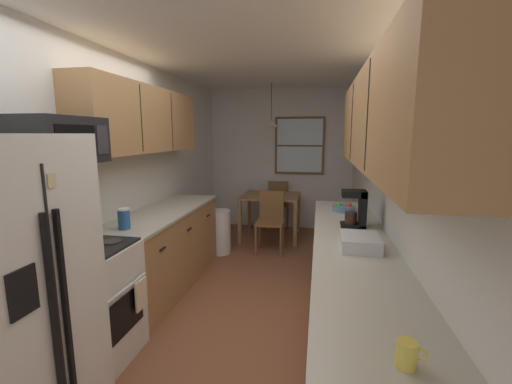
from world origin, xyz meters
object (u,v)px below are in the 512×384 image
object	(u,v)px
stove_range	(88,303)
dish_rack	(360,242)
coffee_maker	(357,208)
fruit_bowl	(344,208)
microwave_over_range	(59,140)
trash_bin	(220,232)
dining_chair_near	(270,218)
mug_by_coffeemaker	(407,354)
dining_table	(271,201)
storage_canister	(124,219)
dining_chair_far	(279,202)

from	to	relation	value
stove_range	dish_rack	world-z (taller)	stove_range
coffee_maker	fruit_bowl	distance (m)	0.64
microwave_over_range	dish_rack	bearing A→B (deg)	10.62
trash_bin	coffee_maker	size ratio (longest dim) A/B	1.91
dining_chair_near	dish_rack	xyz separation A→B (m)	(1.01, -2.35, 0.45)
trash_bin	fruit_bowl	size ratio (longest dim) A/B	2.57
stove_range	microwave_over_range	bearing A→B (deg)	179.97
dish_rack	mug_by_coffeemaker	bearing A→B (deg)	-89.11
coffee_maker	mug_by_coffeemaker	bearing A→B (deg)	-90.57
microwave_over_range	dining_table	xyz separation A→B (m)	(1.04, 3.38, -1.07)
trash_bin	coffee_maker	xyz separation A→B (m)	(1.77, -1.46, 0.75)
dining_chair_near	storage_canister	bearing A→B (deg)	-114.89
dish_rack	coffee_maker	bearing A→B (deg)	86.40
dining_chair_near	trash_bin	world-z (taller)	dining_chair_near
dining_table	coffee_maker	world-z (taller)	coffee_maker
dining_table	coffee_maker	size ratio (longest dim) A/B	2.79
dining_chair_near	coffee_maker	xyz separation A→B (m)	(1.05, -1.71, 0.58)
storage_canister	microwave_over_range	bearing A→B (deg)	-101.03
mug_by_coffeemaker	dish_rack	distance (m)	1.31
dining_chair_far	storage_canister	bearing A→B (deg)	-105.99
stove_range	trash_bin	size ratio (longest dim) A/B	1.70
fruit_bowl	dining_chair_near	bearing A→B (deg)	131.80
microwave_over_range	dish_rack	world-z (taller)	microwave_over_range
dining_chair_near	dining_chair_far	bearing A→B (deg)	91.29
storage_canister	dining_chair_near	bearing A→B (deg)	65.11
dining_table	dish_rack	bearing A→B (deg)	-69.77
dining_table	mug_by_coffeemaker	size ratio (longest dim) A/B	8.38
trash_bin	dining_table	bearing A→B (deg)	54.54
coffee_maker	dish_rack	bearing A→B (deg)	-93.60
coffee_maker	mug_by_coffeemaker	size ratio (longest dim) A/B	3.00
dining_table	dining_chair_far	size ratio (longest dim) A/B	1.05
dining_table	dish_rack	xyz separation A→B (m)	(1.10, -2.98, 0.32)
stove_range	mug_by_coffeemaker	bearing A→B (deg)	-24.13
storage_canister	fruit_bowl	bearing A→B (deg)	28.89
microwave_over_range	mug_by_coffeemaker	bearing A→B (deg)	-22.99
mug_by_coffeemaker	fruit_bowl	bearing A→B (deg)	91.16
mug_by_coffeemaker	fruit_bowl	size ratio (longest dim) A/B	0.45
storage_canister	mug_by_coffeemaker	distance (m)	2.52
microwave_over_range	dining_chair_near	distance (m)	3.20
microwave_over_range	dining_chair_far	bearing A→B (deg)	74.69
dining_chair_near	coffee_maker	bearing A→B (deg)	-58.57
microwave_over_range	dining_table	size ratio (longest dim) A/B	0.67
stove_range	microwave_over_range	size ratio (longest dim) A/B	1.74
dining_chair_near	fruit_bowl	distance (m)	1.53
stove_range	storage_canister	bearing A→B (deg)	90.58
fruit_bowl	microwave_over_range	bearing A→B (deg)	-141.79
trash_bin	fruit_bowl	bearing A→B (deg)	-26.36
microwave_over_range	mug_by_coffeemaker	distance (m)	2.46
coffee_maker	fruit_bowl	world-z (taller)	coffee_maker
fruit_bowl	dish_rack	bearing A→B (deg)	-88.56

